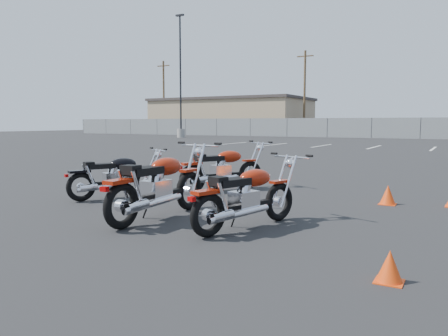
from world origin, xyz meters
The scene contains 13 objects.
ground centered at (0.00, 0.00, 0.00)m, with size 120.00×120.00×0.00m, color black.
motorcycle_front_red centered at (-0.71, 2.15, 0.45)m, with size 1.31×1.94×0.99m.
motorcycle_second_black centered at (-1.98, 0.42, 0.41)m, with size 1.15×1.76×0.89m.
motorcycle_third_red centered at (-0.22, -0.56, 0.48)m, with size 0.84×2.18×1.07m.
motorcycle_rear_red centered at (1.14, -0.47, 0.43)m, with size 0.98×1.90×0.94m.
training_cone_near centered at (2.47, 2.22, 0.16)m, with size 0.27×0.27×0.33m.
training_cone_far centered at (3.07, -1.59, 0.14)m, with size 0.24×0.24×0.28m.
light_pole_west centered at (-19.65, 27.86, 2.94)m, with size 0.80×0.70×11.07m.
chainlink_fence centered at (0.00, 35.00, 0.90)m, with size 80.06×0.06×1.80m.
tan_building_west centered at (-22.00, 42.00, 2.16)m, with size 18.40×10.40×4.30m.
utility_pole_a centered at (-30.00, 39.00, 4.69)m, with size 1.80×0.24×9.00m.
utility_pole_b centered at (-12.00, 40.00, 4.69)m, with size 1.80×0.24×9.00m.
parking_line_stripes centered at (-2.50, 20.00, 0.00)m, with size 15.12×4.00×0.01m.
Camera 1 is at (3.61, -5.48, 1.38)m, focal length 35.00 mm.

